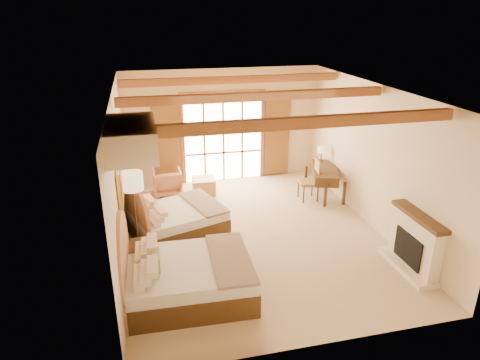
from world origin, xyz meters
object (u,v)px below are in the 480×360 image
object	(u,v)px
nightstand	(142,260)
armchair	(167,182)
bed_near	(178,276)
bed_far	(171,218)
desk	(324,181)

from	to	relation	value
nightstand	armchair	world-z (taller)	armchair
bed_near	bed_far	bearing A→B (deg)	90.43
bed_near	armchair	distance (m)	4.61
desk	bed_far	bearing A→B (deg)	-144.91
desk	armchair	bearing A→B (deg)	-175.67
bed_near	bed_far	size ratio (longest dim) A/B	0.96
bed_near	armchair	world-z (taller)	bed_near
bed_near	desk	bearing A→B (deg)	41.84
armchair	desk	size ratio (longest dim) A/B	0.48
bed_far	desk	world-z (taller)	bed_far
nightstand	desk	size ratio (longest dim) A/B	0.43
bed_near	bed_far	world-z (taller)	bed_near
nightstand	armchair	distance (m)	3.86
bed_near	nightstand	world-z (taller)	bed_near
bed_near	nightstand	size ratio (longest dim) A/B	3.37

